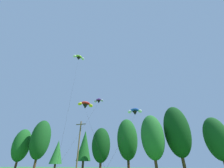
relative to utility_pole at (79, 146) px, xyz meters
The scene contains 14 objects.
treeline_tree_a 28.80m from the utility_pole, 158.20° to the left, with size 5.06×5.06×12.06m.
treeline_tree_b 23.45m from the utility_pole, 151.02° to the left, with size 5.72×5.72×14.51m.
treeline_tree_c 16.26m from the utility_pole, 140.87° to the left, with size 3.36×3.36×8.01m.
treeline_tree_d 13.95m from the utility_pole, 114.16° to the left, with size 3.94×3.94×10.65m.
treeline_tree_e 10.34m from the utility_pole, 88.07° to the left, with size 4.64×4.64×10.52m.
treeline_tree_f 15.14m from the utility_pole, 64.06° to the left, with size 5.34×5.34×13.11m.
treeline_tree_g 16.61m from the utility_pole, 35.92° to the left, with size 5.18×5.18×12.52m.
treeline_tree_h 22.77m from the utility_pole, 32.57° to the left, with size 5.81×5.81×14.84m.
treeline_tree_i 29.85m from the utility_pole, 25.91° to the left, with size 4.96×4.96×11.70m.
utility_pole is the anchor object (origin of this frame).
parafoil_kite_high_lime_white 18.71m from the utility_pole, 88.96° to the right, with size 5.24×8.18×22.48m.
parafoil_kite_mid_blue_white 13.56m from the utility_pole, 24.21° to the left, with size 3.40×18.89×11.51m.
parafoil_kite_far_purple 13.51m from the utility_pole, 83.93° to the left, with size 4.91×18.32×15.99m.
parafoil_kite_low_red_yellow 9.06m from the utility_pole, 101.14° to the left, with size 12.71×16.78×13.30m.
Camera 1 is at (7.69, 5.80, 2.06)m, focal length 23.15 mm.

